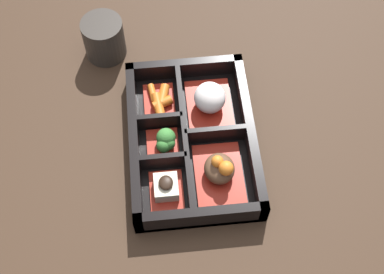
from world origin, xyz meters
TOP-DOWN VIEW (x-y plane):
  - ground_plane at (0.00, 0.00)m, footprint 3.00×3.00m
  - bento_base at (0.00, 0.00)m, footprint 0.28×0.20m
  - bento_rim at (0.00, -0.00)m, footprint 0.28×0.20m
  - bowl_rice at (-0.06, 0.04)m, footprint 0.11×0.07m
  - bowl_stew at (0.06, 0.04)m, footprint 0.11×0.07m
  - bowl_carrots at (-0.08, -0.05)m, footprint 0.07×0.05m
  - bowl_greens at (0.01, -0.04)m, footprint 0.05×0.05m
  - bowl_tofu at (0.08, -0.05)m, footprint 0.07×0.05m
  - tea_cup at (-0.21, -0.13)m, footprint 0.07×0.07m

SIDE VIEW (x-z plane):
  - ground_plane at x=0.00m, z-range 0.00..0.00m
  - bento_base at x=0.00m, z-range 0.00..0.01m
  - bowl_carrots at x=-0.08m, z-range 0.01..0.03m
  - bento_rim at x=0.00m, z-range 0.00..0.05m
  - bowl_tofu at x=0.08m, z-range 0.01..0.04m
  - bowl_greens at x=0.01m, z-range 0.01..0.04m
  - bowl_stew at x=0.06m, z-range 0.00..0.05m
  - bowl_rice at x=-0.06m, z-range 0.01..0.06m
  - tea_cup at x=-0.21m, z-range 0.00..0.08m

